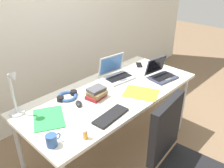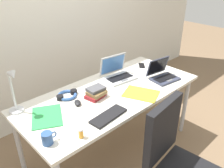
# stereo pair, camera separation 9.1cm
# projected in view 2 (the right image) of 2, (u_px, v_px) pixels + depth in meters

# --- Properties ---
(ground_plane) EXTENTS (12.00, 12.00, 0.00)m
(ground_plane) POSITION_uv_depth(u_px,v_px,m) (112.00, 150.00, 2.61)
(ground_plane) COLOR #7A6047
(wall_back) EXTENTS (6.00, 0.13, 2.60)m
(wall_back) POSITION_uv_depth(u_px,v_px,m) (45.00, 14.00, 2.70)
(wall_back) COLOR silver
(wall_back) RESTS_ON ground_plane
(desk) EXTENTS (1.80, 0.80, 0.74)m
(desk) POSITION_uv_depth(u_px,v_px,m) (112.00, 96.00, 2.29)
(desk) COLOR silver
(desk) RESTS_ON ground_plane
(desk_lamp) EXTENTS (0.12, 0.18, 0.40)m
(desk_lamp) POSITION_uv_depth(u_px,v_px,m) (14.00, 92.00, 1.86)
(desk_lamp) COLOR silver
(desk_lamp) RESTS_ON desk
(laptop_back_right) EXTENTS (0.31, 0.28, 0.21)m
(laptop_back_right) POSITION_uv_depth(u_px,v_px,m) (163.00, 75.00, 2.49)
(laptop_back_right) COLOR #33384C
(laptop_back_right) RESTS_ON desk
(laptop_by_keyboard) EXTENTS (0.35, 0.30, 0.23)m
(laptop_by_keyboard) POSITION_uv_depth(u_px,v_px,m) (118.00, 74.00, 2.50)
(laptop_by_keyboard) COLOR #B7BABC
(laptop_by_keyboard) RESTS_ON desk
(external_keyboard) EXTENTS (0.34, 0.15, 0.02)m
(external_keyboard) POSITION_uv_depth(u_px,v_px,m) (109.00, 116.00, 1.89)
(external_keyboard) COLOR black
(external_keyboard) RESTS_ON desk
(computer_mouse) EXTENTS (0.09, 0.11, 0.03)m
(computer_mouse) POSITION_uv_depth(u_px,v_px,m) (78.00, 103.00, 2.05)
(computer_mouse) COLOR black
(computer_mouse) RESTS_ON desk
(cell_phone) EXTENTS (0.14, 0.14, 0.01)m
(cell_phone) POSITION_uv_depth(u_px,v_px,m) (142.00, 65.00, 2.80)
(cell_phone) COLOR black
(cell_phone) RESTS_ON desk
(headphones) EXTENTS (0.21, 0.18, 0.04)m
(headphones) POSITION_uv_depth(u_px,v_px,m) (67.00, 95.00, 2.17)
(headphones) COLOR #335999
(headphones) RESTS_ON desk
(pill_bottle) EXTENTS (0.04, 0.04, 0.08)m
(pill_bottle) POSITION_uv_depth(u_px,v_px,m) (81.00, 133.00, 1.66)
(pill_bottle) COLOR gold
(pill_bottle) RESTS_ON desk
(book_stack) EXTENTS (0.20, 0.16, 0.09)m
(book_stack) POSITION_uv_depth(u_px,v_px,m) (96.00, 93.00, 2.15)
(book_stack) COLOR maroon
(book_stack) RESTS_ON desk
(paper_folder_center) EXTENTS (0.35, 0.38, 0.01)m
(paper_folder_center) POSITION_uv_depth(u_px,v_px,m) (47.00, 116.00, 1.90)
(paper_folder_center) COLOR green
(paper_folder_center) RESTS_ON desk
(paper_folder_front_right) EXTENTS (0.34, 0.38, 0.01)m
(paper_folder_front_right) POSITION_uv_depth(u_px,v_px,m) (141.00, 94.00, 2.22)
(paper_folder_front_right) COLOR gold
(paper_folder_front_right) RESTS_ON desk
(coffee_mug) EXTENTS (0.11, 0.08, 0.09)m
(coffee_mug) POSITION_uv_depth(u_px,v_px,m) (47.00, 138.00, 1.61)
(coffee_mug) COLOR #2D518C
(coffee_mug) RESTS_ON desk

